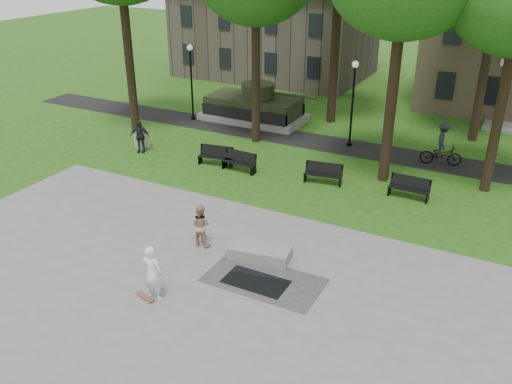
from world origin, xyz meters
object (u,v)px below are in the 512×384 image
(skateboarder, at_px, (152,273))
(friend_watching, at_px, (200,225))
(park_bench_0, at_px, (216,155))
(trash_bin, at_px, (142,139))
(concrete_block, at_px, (260,253))
(cyclist, at_px, (442,148))

(skateboarder, bearing_deg, friend_watching, -87.39)
(skateboarder, bearing_deg, park_bench_0, -74.02)
(trash_bin, bearing_deg, friend_watching, -40.41)
(concrete_block, height_order, trash_bin, trash_bin)
(cyclist, distance_m, park_bench_0, 11.51)
(trash_bin, bearing_deg, cyclist, 18.69)
(cyclist, relative_size, park_bench_0, 1.22)
(concrete_block, bearing_deg, cyclist, 71.83)
(friend_watching, xyz_separation_m, cyclist, (6.46, 12.53, 0.07))
(skateboarder, xyz_separation_m, trash_bin, (-9.20, 10.96, -0.51))
(friend_watching, relative_size, cyclist, 0.74)
(skateboarder, relative_size, cyclist, 0.87)
(cyclist, distance_m, trash_bin, 16.00)
(skateboarder, height_order, park_bench_0, skateboarder)
(friend_watching, height_order, trash_bin, friend_watching)
(concrete_block, height_order, friend_watching, friend_watching)
(concrete_block, height_order, park_bench_0, park_bench_0)
(cyclist, height_order, trash_bin, cyclist)
(concrete_block, distance_m, skateboarder, 4.27)
(cyclist, xyz_separation_m, trash_bin, (-15.15, -5.13, -0.43))
(concrete_block, xyz_separation_m, friend_watching, (-2.41, -0.19, 0.61))
(friend_watching, bearing_deg, park_bench_0, -64.75)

